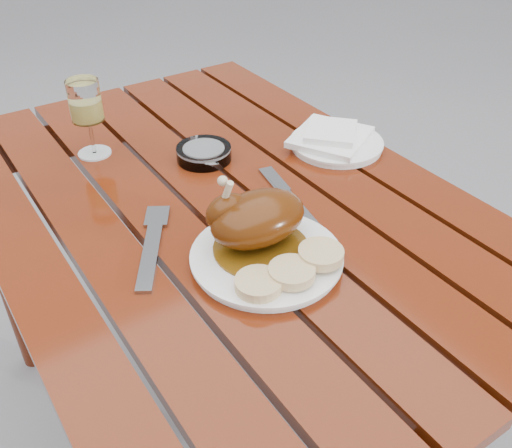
{
  "coord_description": "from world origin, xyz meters",
  "views": [
    {
      "loc": [
        -0.43,
        -0.77,
        1.33
      ],
      "look_at": [
        -0.01,
        -0.14,
        0.78
      ],
      "focal_mm": 40.0,
      "sensor_mm": 36.0,
      "label": 1
    }
  ],
  "objects_px": {
    "table": "(226,338)",
    "wine_glass": "(88,119)",
    "side_plate": "(336,144)",
    "dinner_plate": "(267,258)",
    "ashtray": "(204,153)"
  },
  "relations": [
    {
      "from": "ashtray",
      "to": "dinner_plate",
      "type": "bearing_deg",
      "value": -103.24
    },
    {
      "from": "wine_glass",
      "to": "ashtray",
      "type": "distance_m",
      "value": 0.24
    },
    {
      "from": "side_plate",
      "to": "table",
      "type": "bearing_deg",
      "value": -173.78
    },
    {
      "from": "wine_glass",
      "to": "table",
      "type": "bearing_deg",
      "value": -66.05
    },
    {
      "from": "side_plate",
      "to": "ashtray",
      "type": "relative_size",
      "value": 1.76
    },
    {
      "from": "wine_glass",
      "to": "dinner_plate",
      "type": "bearing_deg",
      "value": -78.65
    },
    {
      "from": "dinner_plate",
      "to": "ashtray",
      "type": "height_order",
      "value": "ashtray"
    },
    {
      "from": "side_plate",
      "to": "dinner_plate",
      "type": "bearing_deg",
      "value": -145.77
    },
    {
      "from": "dinner_plate",
      "to": "ashtray",
      "type": "distance_m",
      "value": 0.35
    },
    {
      "from": "table",
      "to": "side_plate",
      "type": "height_order",
      "value": "side_plate"
    },
    {
      "from": "wine_glass",
      "to": "ashtray",
      "type": "xyz_separation_m",
      "value": [
        0.18,
        -0.15,
        -0.07
      ]
    },
    {
      "from": "wine_glass",
      "to": "side_plate",
      "type": "xyz_separation_m",
      "value": [
        0.44,
        -0.26,
        -0.07
      ]
    },
    {
      "from": "table",
      "to": "side_plate",
      "type": "distance_m",
      "value": 0.49
    },
    {
      "from": "table",
      "to": "dinner_plate",
      "type": "height_order",
      "value": "dinner_plate"
    },
    {
      "from": "table",
      "to": "wine_glass",
      "type": "height_order",
      "value": "wine_glass"
    }
  ]
}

